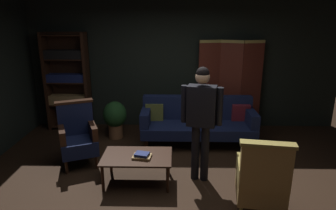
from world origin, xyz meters
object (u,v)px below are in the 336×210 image
at_px(folding_screen, 230,85).
at_px(coffee_table, 137,159).
at_px(standing_figure, 201,114).
at_px(velvet_couch, 198,120).
at_px(armchair_gilt_accent, 262,180).
at_px(bookshelf, 68,80).
at_px(book_navy_cloth, 142,154).
at_px(potted_plant, 115,117).
at_px(armchair_wing_left, 78,136).
at_px(book_tan_leather, 142,157).

relative_size(folding_screen, coffee_table, 1.90).
xyz_separation_m(coffee_table, standing_figure, (0.92, 0.10, 0.65)).
relative_size(velvet_couch, armchair_gilt_accent, 2.04).
height_order(bookshelf, coffee_table, bookshelf).
height_order(bookshelf, book_navy_cloth, bookshelf).
bearing_deg(bookshelf, folding_screen, -0.16).
bearing_deg(potted_plant, standing_figure, -44.98).
bearing_deg(folding_screen, armchair_wing_left, -149.30).
bearing_deg(coffee_table, folding_screen, 52.29).
xyz_separation_m(bookshelf, book_navy_cloth, (1.80, -2.26, -0.59)).
xyz_separation_m(velvet_couch, book_tan_leather, (-0.90, -1.51, -0.02)).
height_order(folding_screen, armchair_gilt_accent, folding_screen).
xyz_separation_m(bookshelf, standing_figure, (2.64, -2.09, -0.03)).
relative_size(bookshelf, book_navy_cloth, 10.58).
bearing_deg(bookshelf, standing_figure, -38.44).
bearing_deg(armchair_wing_left, book_navy_cloth, -29.26).
distance_m(folding_screen, velvet_couch, 1.15).
xyz_separation_m(standing_figure, book_tan_leather, (-0.84, -0.16, -0.59)).
height_order(standing_figure, potted_plant, standing_figure).
bearing_deg(folding_screen, book_tan_leather, -125.65).
bearing_deg(bookshelf, potted_plant, -26.29).
distance_m(standing_figure, book_tan_leather, 1.04).
height_order(book_tan_leather, book_navy_cloth, book_navy_cloth).
height_order(armchair_wing_left, book_navy_cloth, armchair_wing_left).
height_order(velvet_couch, potted_plant, velvet_couch).
distance_m(armchair_wing_left, potted_plant, 1.17).
bearing_deg(folding_screen, coffee_table, -127.71).
height_order(bookshelf, velvet_couch, bookshelf).
relative_size(bookshelf, book_tan_leather, 7.96).
relative_size(coffee_table, armchair_wing_left, 0.96).
relative_size(armchair_wing_left, book_navy_cloth, 5.37).
bearing_deg(bookshelf, book_navy_cloth, -51.45).
relative_size(bookshelf, velvet_couch, 0.97).
distance_m(folding_screen, potted_plant, 2.46).
bearing_deg(coffee_table, velvet_couch, 56.00).
bearing_deg(coffee_table, bookshelf, 128.06).
xyz_separation_m(potted_plant, book_tan_leather, (0.72, -1.73, 0.01)).
relative_size(folding_screen, book_navy_cloth, 9.81).
distance_m(armchair_wing_left, book_tan_leather, 1.28).
distance_m(folding_screen, book_navy_cloth, 2.81).
distance_m(bookshelf, velvet_couch, 2.86).
distance_m(folding_screen, armchair_gilt_accent, 2.97).
height_order(bookshelf, armchair_wing_left, bookshelf).
xyz_separation_m(armchair_gilt_accent, standing_figure, (-0.66, 0.84, 0.54)).
relative_size(coffee_table, book_navy_cloth, 5.16).
height_order(armchair_gilt_accent, potted_plant, armchair_gilt_accent).
height_order(velvet_couch, coffee_table, velvet_couch).
bearing_deg(armchair_wing_left, velvet_couch, 23.74).
relative_size(coffee_table, potted_plant, 1.33).
xyz_separation_m(armchair_wing_left, book_navy_cloth, (1.12, -0.63, -0.02)).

